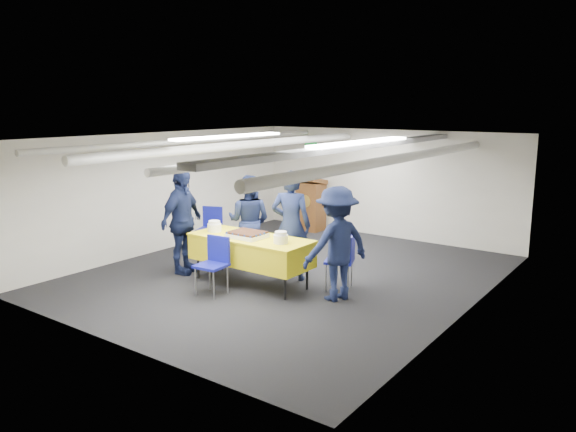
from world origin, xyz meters
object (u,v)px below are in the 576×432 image
object	(u,v)px
chair_right	(345,256)
sailor_d	(337,244)
sailor_a	(291,226)
sailor_c	(182,221)
sheet_cake	(247,235)
chair_left	(211,225)
serving_table	(251,250)
chair_near	(215,259)
sailor_b	(249,221)
podium	(311,204)

from	to	relation	value
chair_right	sailor_d	bearing A→B (deg)	-75.20
sailor_a	sailor_c	world-z (taller)	sailor_a
sheet_cake	sailor_a	xyz separation A→B (m)	(0.38, 0.65, 0.08)
sailor_a	sailor_d	xyz separation A→B (m)	(1.10, -0.40, -0.06)
chair_left	sailor_a	distance (m)	2.38
sheet_cake	sailor_a	size ratio (longest dim) A/B	0.31
sailor_d	serving_table	bearing A→B (deg)	-59.97
chair_near	sailor_b	bearing A→B (deg)	109.62
serving_table	podium	bearing A→B (deg)	110.03
serving_table	chair_left	xyz separation A→B (m)	(-1.93, 1.12, -0.03)
chair_right	chair_left	xyz separation A→B (m)	(-3.27, 0.48, 0.00)
serving_table	sailor_d	bearing A→B (deg)	7.27
sailor_b	sailor_c	distance (m)	1.17
chair_left	sailor_a	world-z (taller)	sailor_a
chair_near	sailor_a	size ratio (longest dim) A/B	0.49
chair_right	sailor_d	distance (m)	0.56
chair_near	sailor_b	world-z (taller)	sailor_b
chair_near	chair_right	world-z (taller)	same
serving_table	sailor_a	xyz separation A→B (m)	(0.36, 0.59, 0.34)
sailor_c	chair_right	bearing A→B (deg)	-84.06
chair_near	sailor_a	xyz separation A→B (m)	(0.52, 1.25, 0.36)
serving_table	sailor_c	size ratio (longest dim) A/B	1.13
sailor_a	sailor_b	world-z (taller)	sailor_a
serving_table	sheet_cake	world-z (taller)	sheet_cake
podium	chair_left	world-z (taller)	podium
serving_table	chair_left	size ratio (longest dim) A/B	2.31
sailor_c	sailor_d	xyz separation A→B (m)	(2.79, 0.39, -0.05)
serving_table	chair_right	distance (m)	1.49
chair_left	sheet_cake	bearing A→B (deg)	-31.72
chair_left	sailor_a	size ratio (longest dim) A/B	0.49
chair_right	sailor_c	size ratio (longest dim) A/B	0.49
chair_left	chair_near	bearing A→B (deg)	-45.19
chair_right	sailor_b	size ratio (longest dim) A/B	0.54
chair_left	sailor_c	size ratio (longest dim) A/B	0.49
serving_table	sailor_c	xyz separation A→B (m)	(-1.32, -0.20, 0.33)
serving_table	chair_right	size ratio (longest dim) A/B	2.31
serving_table	sailor_d	xyz separation A→B (m)	(1.46, 0.19, 0.28)
sailor_b	podium	bearing A→B (deg)	-94.99
sheet_cake	podium	size ratio (longest dim) A/B	0.45
chair_right	chair_left	size ratio (longest dim) A/B	1.00
podium	chair_near	xyz separation A→B (m)	(1.23, -4.48, -0.08)
podium	chair_right	xyz separation A→B (m)	(2.74, -3.18, -0.08)
sheet_cake	sailor_c	size ratio (longest dim) A/B	0.32
sailor_d	sailor_b	bearing A→B (deg)	-82.48
chair_left	sailor_b	xyz separation A→B (m)	(1.26, -0.35, 0.28)
sheet_cake	chair_near	distance (m)	0.68
chair_near	chair_left	distance (m)	2.51
serving_table	podium	distance (m)	4.06
sailor_a	chair_right	bearing A→B (deg)	161.24
sailor_d	chair_right	bearing A→B (deg)	-142.44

